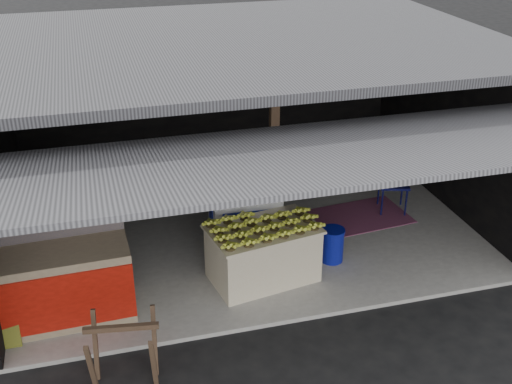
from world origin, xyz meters
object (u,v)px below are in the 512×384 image
object	(u,v)px
banana_table	(263,253)
sawhorse	(123,347)
water_barrel	(332,246)
neighbor_stall	(60,281)
plastic_chair	(393,176)
white_crate	(245,214)

from	to	relation	value
banana_table	sawhorse	distance (m)	2.48
water_barrel	banana_table	bearing A→B (deg)	-170.43
water_barrel	sawhorse	bearing A→B (deg)	-151.46
neighbor_stall	water_barrel	bearing A→B (deg)	3.38
plastic_chair	banana_table	bearing A→B (deg)	-133.90
water_barrel	white_crate	bearing A→B (deg)	147.88
banana_table	neighbor_stall	distance (m)	2.64
sawhorse	white_crate	bearing A→B (deg)	58.96
banana_table	white_crate	world-z (taller)	white_crate
banana_table	neighbor_stall	world-z (taller)	neighbor_stall
banana_table	white_crate	distance (m)	0.89
banana_table	water_barrel	world-z (taller)	banana_table
white_crate	neighbor_stall	xyz separation A→B (m)	(-2.61, -1.04, -0.02)
sawhorse	banana_table	bearing A→B (deg)	45.53
white_crate	water_barrel	bearing A→B (deg)	-28.81
sawhorse	plastic_chair	distance (m)	5.45
neighbor_stall	plastic_chair	xyz separation A→B (m)	(5.24, 1.61, 0.05)
banana_table	neighbor_stall	bearing A→B (deg)	173.54
white_crate	water_barrel	distance (m)	1.33
banana_table	water_barrel	bearing A→B (deg)	-0.46
white_crate	plastic_chair	distance (m)	2.70
sawhorse	plastic_chair	xyz separation A→B (m)	(4.60, 2.93, 0.15)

